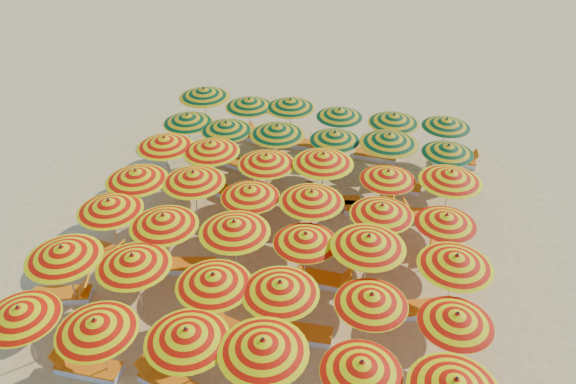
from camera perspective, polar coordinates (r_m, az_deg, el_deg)
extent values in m
plane|color=#EBC368|center=(18.98, -0.34, -4.81)|extent=(120.00, 120.00, 0.00)
cylinder|color=silver|center=(16.12, -24.85, -13.10)|extent=(0.04, 0.04, 1.95)
cone|color=#D66D00|center=(15.55, -25.61, -10.98)|extent=(2.45, 2.45, 0.37)
sphere|color=black|center=(15.41, -25.81, -10.41)|extent=(0.06, 0.06, 0.06)
cylinder|color=silver|center=(15.12, -18.34, -14.93)|extent=(0.04, 0.04, 2.00)
cone|color=#D66D00|center=(14.49, -18.97, -12.69)|extent=(2.23, 2.23, 0.38)
sphere|color=black|center=(14.34, -19.14, -12.10)|extent=(0.07, 0.07, 0.07)
cylinder|color=silver|center=(14.37, -9.88, -16.40)|extent=(0.04, 0.04, 2.05)
cone|color=#D66D00|center=(13.70, -10.26, -14.07)|extent=(2.60, 2.60, 0.39)
sphere|color=black|center=(13.53, -10.36, -13.44)|extent=(0.07, 0.07, 0.07)
cylinder|color=silver|center=(13.92, -2.45, -17.74)|extent=(0.04, 0.04, 2.13)
cone|color=#D66D00|center=(13.20, -2.55, -15.31)|extent=(2.82, 2.82, 0.41)
sphere|color=black|center=(13.02, -2.58, -14.65)|extent=(0.07, 0.07, 0.07)
cone|color=#D66D00|center=(13.21, 7.49, -17.19)|extent=(2.47, 2.47, 0.36)
sphere|color=black|center=(13.05, 7.56, -16.64)|extent=(0.06, 0.06, 0.06)
cone|color=#D66D00|center=(13.14, 16.64, -18.23)|extent=(2.60, 2.60, 0.39)
sphere|color=black|center=(12.96, 16.81, -17.62)|extent=(0.07, 0.07, 0.07)
cylinder|color=silver|center=(17.22, -21.27, -8.03)|extent=(0.04, 0.04, 2.12)
cone|color=#D66D00|center=(16.64, -21.93, -5.69)|extent=(2.72, 2.72, 0.40)
sphere|color=black|center=(16.50, -22.11, -5.08)|extent=(0.07, 0.07, 0.07)
cylinder|color=silver|center=(16.44, -15.00, -9.04)|extent=(0.04, 0.04, 2.07)
cone|color=#D66D00|center=(15.85, -15.48, -6.70)|extent=(2.23, 2.23, 0.39)
sphere|color=black|center=(15.70, -15.61, -6.08)|extent=(0.07, 0.07, 0.07)
cylinder|color=silver|center=(15.52, -7.33, -11.15)|extent=(0.04, 0.04, 2.04)
cone|color=#D66D00|center=(14.90, -7.58, -8.79)|extent=(2.62, 2.62, 0.39)
sphere|color=black|center=(14.75, -7.64, -8.16)|extent=(0.07, 0.07, 0.07)
cylinder|color=silver|center=(15.19, -0.78, -12.03)|extent=(0.04, 0.04, 2.06)
cone|color=#D66D00|center=(14.55, -0.80, -9.63)|extent=(2.55, 2.55, 0.39)
sphere|color=black|center=(14.40, -0.81, -8.99)|extent=(0.07, 0.07, 0.07)
cylinder|color=silver|center=(15.20, 8.22, -12.87)|extent=(0.04, 0.04, 1.91)
cone|color=#D66D00|center=(14.60, 8.49, -10.68)|extent=(2.11, 2.11, 0.36)
sphere|color=black|center=(14.46, 8.56, -10.10)|extent=(0.06, 0.06, 0.06)
cylinder|color=silver|center=(15.22, 16.24, -14.30)|extent=(0.04, 0.04, 1.88)
cone|color=#D66D00|center=(14.63, 16.76, -12.19)|extent=(2.06, 2.06, 0.36)
sphere|color=black|center=(14.49, 16.90, -11.64)|extent=(0.06, 0.06, 0.06)
cylinder|color=silver|center=(18.64, -17.23, -3.49)|extent=(0.04, 0.04, 2.05)
cone|color=#D66D00|center=(18.13, -17.70, -1.28)|extent=(2.57, 2.57, 0.39)
sphere|color=black|center=(18.00, -17.83, -0.71)|extent=(0.07, 0.07, 0.07)
cylinder|color=silver|center=(17.59, -12.17, -5.12)|extent=(0.04, 0.04, 2.07)
cone|color=#D66D00|center=(17.04, -12.54, -2.80)|extent=(2.70, 2.70, 0.39)
sphere|color=black|center=(16.91, -12.63, -2.19)|extent=(0.07, 0.07, 0.07)
cylinder|color=silver|center=(16.99, -5.31, -5.93)|extent=(0.04, 0.04, 2.12)
cone|color=#D66D00|center=(16.40, -5.48, -3.51)|extent=(2.38, 2.38, 0.40)
sphere|color=black|center=(16.26, -5.52, -2.86)|extent=(0.07, 0.07, 0.07)
cylinder|color=silver|center=(16.78, 1.75, -6.84)|extent=(0.04, 0.04, 1.91)
cone|color=#D66D00|center=(16.25, 1.81, -4.66)|extent=(2.35, 2.35, 0.36)
sphere|color=black|center=(16.11, 1.82, -4.09)|extent=(0.06, 0.06, 0.06)
cylinder|color=silver|center=(16.53, 7.92, -7.45)|extent=(0.04, 0.04, 2.16)
cone|color=#D66D00|center=(15.92, 8.19, -4.96)|extent=(2.76, 2.76, 0.41)
sphere|color=black|center=(15.77, 8.26, -4.30)|extent=(0.07, 0.07, 0.07)
cylinder|color=silver|center=(16.52, 16.19, -9.03)|extent=(0.04, 0.04, 2.07)
cone|color=#D66D00|center=(15.93, 16.71, -6.69)|extent=(2.19, 2.19, 0.39)
sphere|color=black|center=(15.78, 16.85, -6.07)|extent=(0.07, 0.07, 0.07)
cylinder|color=silver|center=(19.76, -14.78, -0.53)|extent=(0.04, 0.04, 2.09)
cone|color=#D66D00|center=(19.26, -15.17, 1.66)|extent=(2.23, 2.23, 0.40)
sphere|color=black|center=(19.14, -15.27, 2.23)|extent=(0.07, 0.07, 0.07)
cylinder|color=silver|center=(19.25, -9.33, -0.74)|extent=(0.04, 0.04, 2.10)
cone|color=#D66D00|center=(18.75, -9.59, 1.53)|extent=(2.64, 2.64, 0.40)
sphere|color=black|center=(18.62, -9.66, 2.12)|extent=(0.07, 0.07, 0.07)
cylinder|color=silver|center=(18.56, -3.77, -2.14)|extent=(0.04, 0.04, 1.94)
cone|color=#D66D00|center=(18.06, -3.87, -0.01)|extent=(2.35, 2.35, 0.37)
sphere|color=black|center=(17.94, -3.90, 0.55)|extent=(0.06, 0.06, 0.06)
cylinder|color=silver|center=(18.16, 2.35, -2.75)|extent=(0.04, 0.04, 2.08)
cone|color=#D66D00|center=(17.62, 2.42, -0.43)|extent=(2.44, 2.44, 0.40)
sphere|color=black|center=(17.49, 2.44, 0.17)|extent=(0.07, 0.07, 0.07)
cylinder|color=silver|center=(17.95, 9.26, -3.99)|extent=(0.04, 0.04, 1.98)
cone|color=#D66D00|center=(17.42, 9.52, -1.78)|extent=(2.40, 2.40, 0.38)
sphere|color=black|center=(17.30, 9.59, -1.20)|extent=(0.07, 0.07, 0.07)
cylinder|color=silver|center=(18.14, 15.37, -4.70)|extent=(0.04, 0.04, 1.87)
cone|color=#D66D00|center=(17.65, 15.77, -2.66)|extent=(2.15, 2.15, 0.36)
sphere|color=black|center=(17.53, 15.88, -2.13)|extent=(0.06, 0.06, 0.06)
cylinder|color=silver|center=(21.47, -12.15, 2.94)|extent=(0.04, 0.04, 2.07)
cone|color=#D66D00|center=(21.03, -12.44, 5.01)|extent=(2.21, 2.21, 0.39)
sphere|color=black|center=(20.92, -12.52, 5.55)|extent=(0.07, 0.07, 0.07)
cylinder|color=silver|center=(20.85, -7.65, 2.44)|extent=(0.04, 0.04, 2.07)
cone|color=#D66D00|center=(20.39, -7.84, 4.57)|extent=(2.70, 2.70, 0.40)
sphere|color=black|center=(20.28, -7.89, 5.12)|extent=(0.07, 0.07, 0.07)
cylinder|color=silver|center=(20.02, -2.15, 1.19)|extent=(0.04, 0.04, 2.04)
cone|color=#D66D00|center=(19.55, -2.20, 3.34)|extent=(2.69, 2.69, 0.39)
sphere|color=black|center=(19.43, -2.22, 3.90)|extent=(0.07, 0.07, 0.07)
cylinder|color=silver|center=(19.93, 3.50, 1.15)|extent=(0.04, 0.04, 2.15)
cone|color=#D66D00|center=(19.43, 3.60, 3.44)|extent=(2.61, 2.61, 0.41)
sphere|color=black|center=(19.30, 3.62, 4.03)|extent=(0.07, 0.07, 0.07)
cylinder|color=silver|center=(19.67, 9.89, -0.29)|extent=(0.04, 0.04, 1.91)
cone|color=#D66D00|center=(19.21, 10.13, 1.72)|extent=(1.95, 1.95, 0.36)
sphere|color=black|center=(19.10, 10.19, 2.25)|extent=(0.06, 0.06, 0.06)
cylinder|color=silver|center=(19.78, 15.82, -0.64)|extent=(0.04, 0.04, 2.10)
cone|color=#D66D00|center=(19.29, 16.24, 1.56)|extent=(2.73, 2.73, 0.40)
sphere|color=black|center=(19.17, 16.35, 2.14)|extent=(0.07, 0.07, 0.07)
cylinder|color=silver|center=(23.10, -9.97, 5.50)|extent=(0.04, 0.04, 1.97)
cone|color=#625B09|center=(22.70, -10.18, 7.37)|extent=(2.23, 2.23, 0.37)
sphere|color=black|center=(22.60, -10.24, 7.85)|extent=(0.07, 0.07, 0.07)
cylinder|color=silver|center=(22.28, -6.15, 4.71)|extent=(0.04, 0.04, 1.99)
cone|color=#625B09|center=(21.86, -6.29, 6.66)|extent=(2.18, 2.18, 0.38)
sphere|color=black|center=(21.76, -6.33, 7.17)|extent=(0.07, 0.07, 0.07)
cylinder|color=silver|center=(21.70, -1.08, 4.21)|extent=(0.04, 0.04, 2.10)
cone|color=#625B09|center=(21.25, -1.11, 6.33)|extent=(2.69, 2.69, 0.40)
sphere|color=black|center=(21.14, -1.12, 6.88)|extent=(0.07, 0.07, 0.07)
cylinder|color=silver|center=(21.70, 4.67, 3.79)|extent=(0.04, 0.04, 1.90)
cone|color=#625B09|center=(21.29, 4.78, 5.69)|extent=(2.01, 2.01, 0.36)
sphere|color=black|center=(21.19, 4.80, 6.18)|extent=(0.06, 0.06, 0.06)
cylinder|color=silver|center=(21.33, 10.00, 3.16)|extent=(0.04, 0.04, 2.18)
cone|color=#625B09|center=(20.85, 10.26, 5.36)|extent=(2.21, 2.21, 0.41)
sphere|color=black|center=(20.74, 10.32, 5.93)|extent=(0.07, 0.07, 0.07)
cylinder|color=silver|center=(21.63, 15.63, 2.36)|extent=(0.04, 0.04, 1.89)
cone|color=#625B09|center=(21.22, 15.97, 4.22)|extent=(2.36, 2.36, 0.36)
sphere|color=black|center=(21.12, 16.06, 4.71)|extent=(0.06, 0.06, 0.06)
cylinder|color=silver|center=(24.73, -8.34, 8.00)|extent=(0.04, 0.04, 2.16)
cone|color=#625B09|center=(24.32, -8.53, 9.97)|extent=(2.77, 2.77, 0.41)
sphere|color=black|center=(24.23, -8.57, 10.47)|extent=(0.07, 0.07, 0.07)
cylinder|color=silver|center=(23.96, -3.87, 7.17)|extent=(0.04, 0.04, 2.01)
cone|color=#625B09|center=(23.57, -3.95, 9.05)|extent=(2.49, 2.49, 0.38)
sphere|color=black|center=(23.47, -3.98, 9.54)|extent=(0.07, 0.07, 0.07)
cylinder|color=silver|center=(23.74, 0.25, 7.05)|extent=(0.04, 0.04, 2.06)
cone|color=#625B09|center=(23.34, 0.25, 8.99)|extent=(2.57, 2.57, 0.39)
sphere|color=black|center=(23.24, 0.25, 9.49)|extent=(0.07, 0.07, 0.07)
cylinder|color=silver|center=(23.40, 5.15, 6.22)|extent=(0.04, 0.04, 1.89)
cone|color=#625B09|center=(23.02, 5.25, 8.01)|extent=(2.26, 2.26, 0.36)
sphere|color=black|center=(22.93, 5.28, 8.47)|extent=(0.06, 0.06, 0.06)
cylinder|color=silver|center=(23.02, 10.47, 5.42)|extent=(0.04, 0.04, 2.02)
cone|color=#625B09|center=(22.61, 10.70, 7.35)|extent=(2.51, 2.51, 0.39)
sphere|color=black|center=(22.51, 10.76, 7.85)|extent=(0.07, 0.07, 0.07)
cylinder|color=silver|center=(23.38, 15.48, 5.00)|extent=(0.04, 0.04, 1.91)
cone|color=#625B09|center=(22.99, 15.80, 6.79)|extent=(2.24, 2.24, 0.36)
sphere|color=black|center=(22.90, 15.88, 7.25)|extent=(0.06, 0.06, 0.06)
cube|color=white|center=(16.02, -19.54, -16.58)|extent=(1.70, 0.58, 0.20)
cube|color=orange|center=(15.92, -19.64, -16.28)|extent=(1.70, 0.58, 0.06)
cube|color=orange|center=(16.08, -22.01, -15.12)|extent=(0.37, 0.58, 0.48)
cube|color=orange|center=(15.07, -11.86, -18.31)|extent=(1.80, 1.05, 0.06)
cube|color=orange|center=(15.24, -14.06, -16.61)|extent=(0.52, 0.66, 0.48)
cube|color=white|center=(18.17, -21.99, -9.76)|extent=(1.79, 1.03, 0.20)
cube|color=orange|center=(18.08, -22.08, -9.47)|extent=(1.79, 1.03, 0.06)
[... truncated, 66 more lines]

